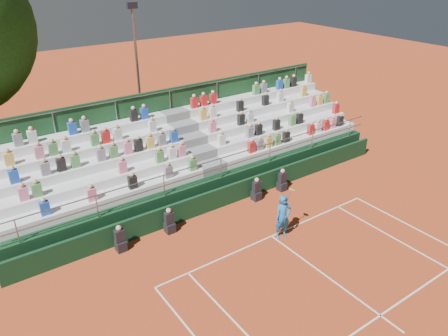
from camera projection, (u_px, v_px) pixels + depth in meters
ground at (272, 236)px, 18.44m from camera, size 90.00×90.00×0.00m
courtside_wall at (228, 195)px, 20.56m from camera, size 20.00×0.15×1.00m
line_officials at (213, 207)px, 19.65m from camera, size 9.01×0.40×1.19m
grandstand at (192, 160)px, 22.68m from camera, size 20.00×5.20×4.40m
tennis_player at (283, 217)px, 17.98m from camera, size 0.92×0.59×2.22m
floodlight_mast at (137, 65)px, 25.56m from camera, size 0.60×0.25×8.31m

